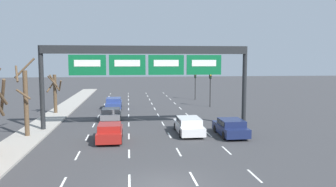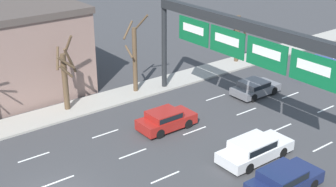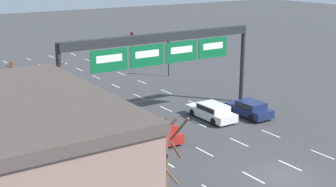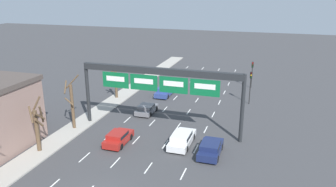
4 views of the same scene
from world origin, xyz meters
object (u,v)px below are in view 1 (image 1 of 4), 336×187
object	(u,v)px
car_red	(110,132)
traffic_light_mid_block	(210,82)
sign_gantry	(147,60)
traffic_light_near_gantry	(195,80)
car_grey	(111,113)
tree_bare_closest	(55,91)
car_navy	(231,127)
car_blue	(114,103)
car_white	(189,125)
tree_bare_third	(25,99)

from	to	relation	value
car_red	traffic_light_mid_block	size ratio (longest dim) A/B	0.86
sign_gantry	traffic_light_near_gantry	distance (m)	22.84
car_grey	tree_bare_closest	bearing A→B (deg)	145.66
sign_gantry	car_red	distance (m)	7.61
car_grey	car_navy	bearing A→B (deg)	-40.72
car_red	tree_bare_closest	distance (m)	15.37
car_red	tree_bare_closest	bearing A→B (deg)	116.82
car_navy	tree_bare_closest	distance (m)	21.15
car_blue	traffic_light_near_gantry	size ratio (longest dim) A/B	1.13
sign_gantry	car_grey	distance (m)	8.10
tree_bare_closest	traffic_light_mid_block	bearing A→B (deg)	10.17
traffic_light_mid_block	tree_bare_closest	distance (m)	19.32
car_grey	traffic_light_mid_block	bearing A→B (deg)	32.14
car_navy	traffic_light_mid_block	size ratio (longest dim) A/B	0.93
traffic_light_mid_block	sign_gantry	bearing A→B (deg)	-125.49
car_navy	car_red	xyz separation A→B (m)	(-9.64, -0.55, -0.02)
car_white	car_grey	distance (m)	10.05
tree_bare_third	traffic_light_mid_block	bearing A→B (deg)	38.68
car_white	car_blue	world-z (taller)	car_blue
traffic_light_near_gantry	traffic_light_mid_block	distance (m)	8.22
tree_bare_closest	tree_bare_third	bearing A→B (deg)	-88.82
car_white	car_grey	bearing A→B (deg)	132.46
car_white	traffic_light_near_gantry	bearing A→B (deg)	77.03
tree_bare_closest	tree_bare_third	xyz separation A→B (m)	(0.24, -11.61, 0.49)
sign_gantry	traffic_light_mid_block	xyz separation A→B (m)	(9.04, 12.67, -2.84)
car_red	traffic_light_near_gantry	world-z (taller)	traffic_light_near_gantry
sign_gantry	traffic_light_near_gantry	xyz separation A→B (m)	(8.73, 20.88, -3.06)
car_red	tree_bare_third	size ratio (longest dim) A/B	0.64
car_blue	tree_bare_closest	world-z (taller)	tree_bare_closest
tree_bare_third	tree_bare_closest	bearing A→B (deg)	91.18
car_navy	traffic_light_near_gantry	xyz separation A→B (m)	(2.17, 24.69, 2.36)
sign_gantry	car_grey	bearing A→B (deg)	125.65
car_navy	traffic_light_mid_block	bearing A→B (deg)	81.46
tree_bare_closest	car_blue	bearing A→B (deg)	28.12
car_red	traffic_light_mid_block	distance (m)	21.06
car_blue	car_navy	bearing A→B (deg)	-58.63
car_white	tree_bare_third	distance (m)	13.26
tree_bare_closest	car_red	bearing A→B (deg)	-63.18
sign_gantry	traffic_light_near_gantry	world-z (taller)	sign_gantry
car_white	traffic_light_near_gantry	world-z (taller)	traffic_light_near_gantry
car_navy	car_grey	distance (m)	13.22
car_grey	car_red	distance (m)	9.18
car_white	car_grey	size ratio (longest dim) A/B	1.25
car_white	traffic_light_mid_block	world-z (taller)	traffic_light_mid_block
sign_gantry	car_blue	bearing A→B (deg)	105.42
car_grey	car_blue	bearing A→B (deg)	90.35
car_blue	car_grey	xyz separation A→B (m)	(0.05, -7.89, -0.10)
car_white	car_blue	distance (m)	16.76
car_white	traffic_light_mid_block	xyz separation A→B (m)	(5.71, 15.27, 2.58)
traffic_light_near_gantry	car_blue	bearing A→B (deg)	-146.28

